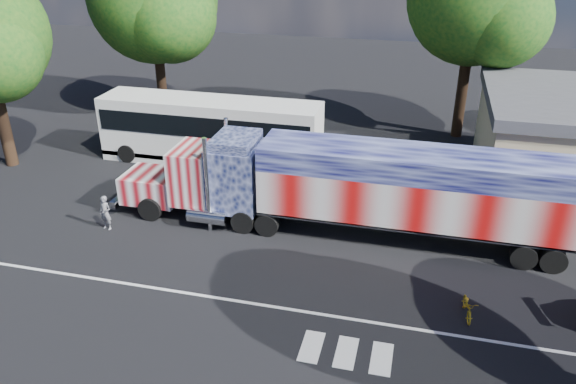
% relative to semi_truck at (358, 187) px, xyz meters
% --- Properties ---
extents(ground, '(100.00, 100.00, 0.00)m').
position_rel_semi_truck_xyz_m(ground, '(-3.17, -3.30, -2.39)').
color(ground, black).
extents(lane_markings, '(30.00, 2.67, 0.01)m').
position_rel_semi_truck_xyz_m(lane_markings, '(-1.46, -7.07, -2.38)').
color(lane_markings, silver).
rests_on(lane_markings, ground).
extents(semi_truck, '(21.74, 3.43, 4.63)m').
position_rel_semi_truck_xyz_m(semi_truck, '(0.00, 0.00, 0.00)').
color(semi_truck, black).
rests_on(semi_truck, ground).
extents(coach_bus, '(13.14, 3.06, 3.82)m').
position_rel_semi_truck_xyz_m(coach_bus, '(-9.62, 6.51, -0.40)').
color(coach_bus, white).
rests_on(coach_bus, ground).
extents(woman, '(0.68, 0.51, 1.69)m').
position_rel_semi_truck_xyz_m(woman, '(-11.46, -2.46, -1.54)').
color(woman, slate).
rests_on(woman, ground).
extents(bicycle, '(0.70, 1.58, 0.80)m').
position_rel_semi_truck_xyz_m(bicycle, '(4.87, -5.04, -1.98)').
color(bicycle, gold).
rests_on(bicycle, ground).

